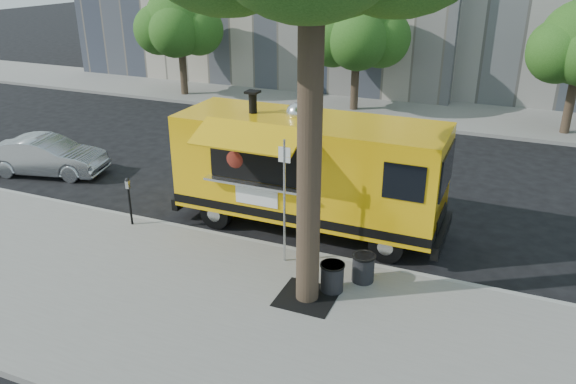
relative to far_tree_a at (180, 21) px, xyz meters
name	(u,v)px	position (x,y,z in m)	size (l,w,h in m)	color
ground	(255,228)	(10.00, -12.30, -3.78)	(120.00, 120.00, 0.00)	black
sidewalk	(172,303)	(10.00, -16.30, -3.70)	(60.00, 6.00, 0.15)	gray
curb	(239,240)	(10.00, -13.23, -3.70)	(60.00, 0.14, 0.16)	#999993
far_sidewalk	(379,109)	(10.00, 1.20, -3.70)	(60.00, 5.00, 0.15)	gray
tree_well	(307,297)	(12.60, -15.10, -3.62)	(1.20, 1.20, 0.02)	black
far_tree_a	(180,21)	(0.00, 0.00, 0.00)	(3.42, 3.42, 5.36)	#33261C
far_tree_b	(357,28)	(9.00, 0.40, 0.06)	(3.60, 3.60, 5.50)	#33261C
sign_post	(284,195)	(11.55, -13.85, -1.93)	(0.28, 0.06, 3.00)	silver
parking_meter	(129,196)	(7.00, -13.65, -2.79)	(0.11, 0.11, 1.33)	black
food_truck	(307,169)	(11.30, -11.73, -2.09)	(7.25, 3.35, 3.58)	yellow
sedan	(47,156)	(1.85, -11.35, -3.13)	(1.36, 3.90, 1.28)	#A7AAAE
trash_bin_left	(332,276)	(12.99, -14.63, -3.28)	(0.54, 0.54, 0.64)	black
trash_bin_right	(363,267)	(13.50, -13.99, -3.29)	(0.53, 0.53, 0.64)	black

